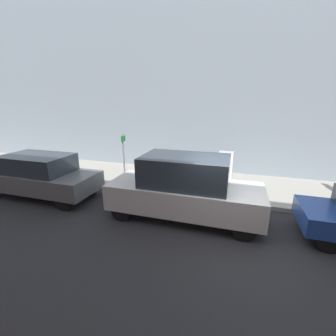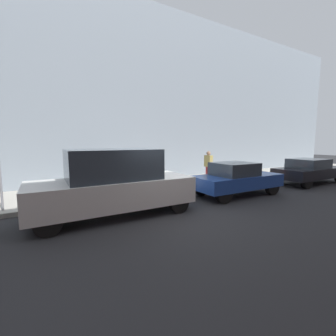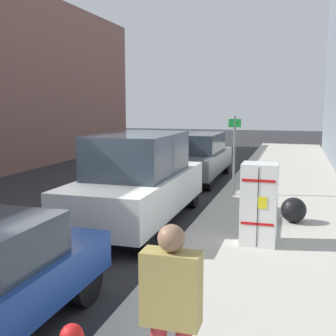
# 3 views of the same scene
# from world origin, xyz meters

# --- Properties ---
(ground_plane) EXTENTS (80.00, 80.00, 0.00)m
(ground_plane) POSITION_xyz_m (0.00, 0.00, 0.00)
(ground_plane) COLOR #28282B
(sidewalk_slab) EXTENTS (3.73, 44.00, 0.16)m
(sidewalk_slab) POSITION_xyz_m (-3.82, 0.00, 0.08)
(sidewalk_slab) COLOR #B2ADA0
(sidewalk_slab) RESTS_ON ground
(building_facade_near) EXTENTS (1.63, 39.60, 10.10)m
(building_facade_near) POSITION_xyz_m (-6.50, 0.00, 5.05)
(building_facade_near) COLOR slate
(building_facade_near) RESTS_ON ground
(discarded_refrigerator) EXTENTS (0.66, 0.62, 1.55)m
(discarded_refrigerator) POSITION_xyz_m (-3.49, -0.29, 0.94)
(discarded_refrigerator) COLOR white
(discarded_refrigerator) RESTS_ON sidewalk_slab
(manhole_cover) EXTENTS (0.70, 0.70, 0.02)m
(manhole_cover) POSITION_xyz_m (-3.29, -3.16, 0.17)
(manhole_cover) COLOR #47443F
(manhole_cover) RESTS_ON sidewalk_slab
(street_sign_post) EXTENTS (0.36, 0.07, 2.31)m
(street_sign_post) POSITION_xyz_m (-2.40, -4.59, 1.46)
(street_sign_post) COLOR slate
(street_sign_post) RESTS_ON sidewalk_slab
(fire_hydrant) EXTENTS (0.22, 0.22, 0.82)m
(fire_hydrant) POSITION_xyz_m (-2.36, 4.75, 0.58)
(fire_hydrant) COLOR red
(fire_hydrant) RESTS_ON sidewalk_slab
(trash_bag) EXTENTS (0.57, 0.57, 0.57)m
(trash_bag) POSITION_xyz_m (-4.13, -2.01, 0.44)
(trash_bag) COLOR black
(trash_bag) RESTS_ON sidewalk_slab
(pedestrian_walking_far) EXTENTS (0.49, 0.23, 1.69)m
(pedestrian_walking_far) POSITION_xyz_m (-3.17, 4.53, 1.14)
(pedestrian_walking_far) COLOR #B73338
(pedestrian_walking_far) RESTS_ON sidewalk_slab
(parked_van_white) EXTENTS (1.93, 5.04, 2.13)m
(parked_van_white) POSITION_xyz_m (-0.62, -1.43, 1.05)
(parked_van_white) COLOR silver
(parked_van_white) RESTS_ON ground
(parked_hatchback_blue) EXTENTS (1.70, 4.11, 1.46)m
(parked_hatchback_blue) POSITION_xyz_m (-0.62, 4.02, 0.75)
(parked_hatchback_blue) COLOR #23479E
(parked_hatchback_blue) RESTS_ON ground
(parked_sedan_dark) EXTENTS (1.80, 4.52, 1.41)m
(parked_sedan_dark) POSITION_xyz_m (-0.62, 9.74, 0.74)
(parked_sedan_dark) COLOR black
(parked_sedan_dark) RESTS_ON ground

